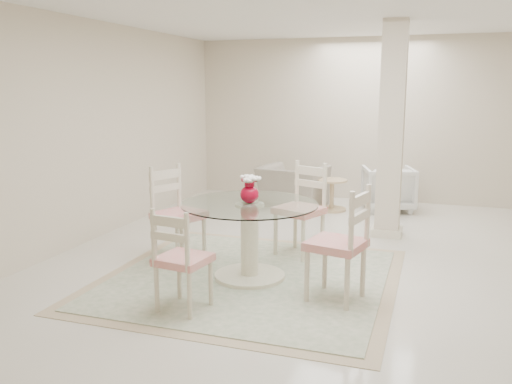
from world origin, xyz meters
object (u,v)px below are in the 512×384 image
(dining_table, at_px, (250,241))
(dining_chair_east, at_px, (344,236))
(red_vase, at_px, (250,189))
(recliner_taupe, at_px, (293,186))
(column, at_px, (391,131))
(armchair_white, at_px, (388,188))
(dining_chair_north, at_px, (303,202))
(dining_chair_west, at_px, (174,206))
(dining_chair_south, at_px, (179,253))
(side_table, at_px, (332,196))

(dining_table, relative_size, dining_chair_east, 1.16)
(red_vase, relative_size, recliner_taupe, 0.28)
(column, bearing_deg, red_vase, -118.47)
(armchair_white, bearing_deg, recliner_taupe, -9.51)
(column, height_order, recliner_taupe, column)
(dining_table, distance_m, dining_chair_north, 1.05)
(dining_table, height_order, dining_chair_west, dining_chair_west)
(dining_chair_east, bearing_deg, dining_chair_south, -48.75)
(dining_chair_east, relative_size, dining_chair_south, 1.15)
(column, distance_m, dining_table, 2.59)
(dining_chair_east, distance_m, dining_chair_south, 1.44)
(dining_chair_west, relative_size, recliner_taupe, 1.17)
(dining_table, bearing_deg, recliner_taupe, 97.51)
(dining_table, distance_m, dining_chair_east, 1.05)
(dining_chair_east, height_order, recliner_taupe, dining_chair_east)
(dining_table, bearing_deg, side_table, 86.50)
(side_table, bearing_deg, dining_chair_east, -77.78)
(column, height_order, dining_chair_east, column)
(column, xyz_separation_m, dining_chair_east, (-0.17, -2.41, -0.74))
(dining_table, xyz_separation_m, side_table, (0.20, 3.30, -0.17))
(dining_table, height_order, dining_chair_east, dining_chair_east)
(dining_chair_east, relative_size, recliner_taupe, 1.17)
(dining_chair_north, bearing_deg, side_table, 114.08)
(dining_chair_east, bearing_deg, armchair_white, -167.50)
(dining_chair_east, height_order, dining_chair_north, dining_chair_north)
(dining_chair_south, height_order, recliner_taupe, dining_chair_south)
(red_vase, distance_m, armchair_white, 3.80)
(column, bearing_deg, side_table, 128.56)
(column, distance_m, dining_chair_west, 2.89)
(recliner_taupe, bearing_deg, column, 149.59)
(armchair_white, bearing_deg, dining_chair_south, 57.69)
(armchair_white, relative_size, side_table, 1.55)
(red_vase, relative_size, dining_chair_west, 0.24)
(dining_chair_north, bearing_deg, red_vase, -85.61)
(dining_chair_west, bearing_deg, side_table, 1.54)
(dining_chair_west, relative_size, side_table, 2.37)
(dining_chair_south, relative_size, side_table, 2.07)
(red_vase, bearing_deg, dining_chair_west, 162.47)
(dining_table, height_order, armchair_white, dining_table)
(dining_table, xyz_separation_m, dining_chair_south, (-0.29, -0.97, 0.14))
(dining_chair_east, bearing_deg, dining_chair_north, -138.91)
(column, height_order, armchair_white, column)
(red_vase, bearing_deg, recliner_taupe, 97.56)
(dining_chair_west, bearing_deg, column, -26.65)
(red_vase, height_order, dining_chair_south, red_vase)
(column, relative_size, dining_chair_west, 2.33)
(recliner_taupe, height_order, side_table, recliner_taupe)
(recliner_taupe, bearing_deg, dining_chair_south, 101.15)
(side_table, bearing_deg, dining_chair_west, -111.49)
(column, height_order, red_vase, column)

